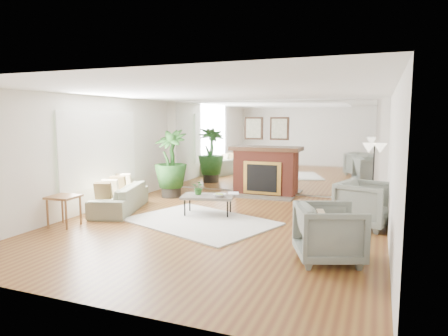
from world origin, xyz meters
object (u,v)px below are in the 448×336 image
at_px(side_table, 64,201).
at_px(potted_ficus, 171,161).
at_px(coffee_table, 208,197).
at_px(armchair_back, 365,204).
at_px(armchair_front, 329,233).
at_px(sofa, 120,198).
at_px(floor_lamp, 374,154).
at_px(fireplace, 264,170).

xyz_separation_m(side_table, potted_ficus, (0.49, 3.23, 0.43)).
distance_m(coffee_table, armchair_back, 3.09).
distance_m(armchair_front, potted_ficus, 5.49).
height_order(sofa, armchair_front, armchair_front).
distance_m(sofa, armchair_back, 5.08).
bearing_deg(floor_lamp, armchair_front, -98.82).
bearing_deg(armchair_front, floor_lamp, -29.68).
bearing_deg(coffee_table, floor_lamp, 24.09).
bearing_deg(potted_ficus, floor_lamp, -0.56).
distance_m(fireplace, sofa, 3.81).
distance_m(fireplace, armchair_front, 4.94).
xyz_separation_m(fireplace, side_table, (-2.65, -4.33, -0.17)).
bearing_deg(fireplace, side_table, -121.45).
distance_m(potted_ficus, floor_lamp, 4.87).
bearing_deg(potted_ficus, fireplace, 27.14).
height_order(armchair_front, potted_ficus, potted_ficus).
height_order(sofa, floor_lamp, floor_lamp).
distance_m(armchair_front, floor_lamp, 3.41).
distance_m(coffee_table, side_table, 2.79).
bearing_deg(floor_lamp, side_table, -149.29).
bearing_deg(side_table, fireplace, 58.55).
xyz_separation_m(sofa, floor_lamp, (5.15, 1.73, 1.00)).
xyz_separation_m(fireplace, coffee_table, (-0.48, -2.58, -0.27)).
height_order(armchair_back, potted_ficus, potted_ficus).
height_order(sofa, armchair_back, armchair_back).
xyz_separation_m(armchair_front, side_table, (-4.84, 0.08, 0.08)).
bearing_deg(sofa, coffee_table, 81.69).
height_order(fireplace, potted_ficus, fireplace).
xyz_separation_m(coffee_table, floor_lamp, (3.18, 1.42, 0.89)).
xyz_separation_m(fireplace, sofa, (-2.45, -2.89, -0.38)).
bearing_deg(coffee_table, sofa, -171.06).
distance_m(sofa, armchair_front, 4.89).
xyz_separation_m(coffee_table, side_table, (-2.17, -1.76, 0.10)).
distance_m(fireplace, coffee_table, 2.64).
bearing_deg(sofa, floor_lamp, 91.34).
height_order(side_table, potted_ficus, potted_ficus).
bearing_deg(armchair_back, fireplace, 66.06).
xyz_separation_m(coffee_table, potted_ficus, (-1.68, 1.47, 0.53)).
bearing_deg(armchair_front, armchair_back, -31.79).
bearing_deg(potted_ficus, armchair_back, -14.22).
bearing_deg(sofa, potted_ficus, 153.52).
height_order(sofa, side_table, side_table).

